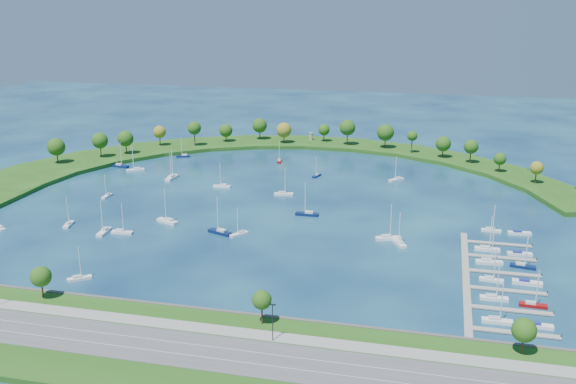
% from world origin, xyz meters
% --- Properties ---
extents(ground, '(700.00, 700.00, 0.00)m').
position_xyz_m(ground, '(0.00, 0.00, 0.00)').
color(ground, '#071B43').
rests_on(ground, ground).
extents(south_shoreline, '(420.00, 43.10, 11.60)m').
position_xyz_m(south_shoreline, '(0.03, -122.88, 1.00)').
color(south_shoreline, '#204913').
rests_on(south_shoreline, ground).
extents(breakwater, '(286.74, 247.64, 2.00)m').
position_xyz_m(breakwater, '(-46.33, 48.72, 0.99)').
color(breakwater, '#204913').
rests_on(breakwater, ground).
extents(breakwater_trees, '(242.71, 92.20, 14.82)m').
position_xyz_m(breakwater_trees, '(-23.39, 87.93, 10.47)').
color(breakwater_trees, '#382314').
rests_on(breakwater_trees, breakwater).
extents(harbor_tower, '(2.60, 2.60, 4.50)m').
position_xyz_m(harbor_tower, '(-8.76, 120.74, 4.30)').
color(harbor_tower, gray).
rests_on(harbor_tower, breakwater).
extents(dock_system, '(24.28, 82.00, 1.60)m').
position_xyz_m(dock_system, '(85.30, -61.00, 0.35)').
color(dock_system, gray).
rests_on(dock_system, ground).
extents(moored_boat_0, '(9.30, 2.80, 13.59)m').
position_xyz_m(moored_boat_0, '(17.12, -12.35, 0.96)').
color(moored_boat_0, '#0A1A44').
rests_on(moored_boat_0, ground).
extents(moored_boat_1, '(2.52, 8.62, 12.62)m').
position_xyz_m(moored_boat_1, '(-58.28, 27.32, 0.92)').
color(moored_boat_1, white).
rests_on(moored_boat_1, ground).
extents(moored_boat_2, '(9.91, 6.01, 14.09)m').
position_xyz_m(moored_boat_2, '(-9.92, -40.67, 0.97)').
color(moored_boat_2, '#0A1A44').
rests_on(moored_boat_2, ground).
extents(moored_boat_3, '(9.22, 4.05, 13.11)m').
position_xyz_m(moored_boat_3, '(-92.79, 41.43, 0.94)').
color(moored_boat_3, '#0A1A44').
rests_on(moored_boat_3, ground).
extents(moored_boat_4, '(7.05, 6.26, 10.87)m').
position_xyz_m(moored_boat_4, '(-38.73, -90.04, 0.88)').
color(moored_boat_4, white).
rests_on(moored_boat_4, ground).
extents(moored_boat_5, '(5.76, 8.18, 11.84)m').
position_xyz_m(moored_boat_5, '(55.65, -36.28, 0.90)').
color(moored_boat_5, white).
rests_on(moored_boat_5, ground).
extents(moored_boat_6, '(7.20, 7.45, 11.90)m').
position_xyz_m(moored_boat_6, '(47.85, 48.76, 0.90)').
color(moored_boat_6, white).
rests_on(moored_boat_6, ground).
extents(moored_boat_7, '(2.07, 6.85, 10.00)m').
position_xyz_m(moored_boat_7, '(-73.63, -8.12, 0.86)').
color(moored_boat_7, white).
rests_on(moored_boat_7, ground).
extents(moored_boat_8, '(8.21, 2.72, 11.90)m').
position_xyz_m(moored_boat_8, '(-45.43, -48.93, 0.90)').
color(moored_boat_8, white).
rests_on(moored_boat_8, ground).
extents(moored_boat_9, '(3.17, 9.01, 13.00)m').
position_xyz_m(moored_boat_9, '(-52.04, -50.21, 0.94)').
color(moored_boat_9, white).
rests_on(moored_boat_9, ground).
extents(moored_boat_10, '(3.54, 10.17, 14.68)m').
position_xyz_m(moored_boat_10, '(-57.79, 26.47, 0.99)').
color(moored_boat_10, white).
rests_on(moored_boat_10, ground).
extents(moored_boat_11, '(3.66, 6.85, 9.70)m').
position_xyz_m(moored_boat_11, '(9.33, 46.95, 0.85)').
color(moored_boat_11, '#0A1A44').
rests_on(moored_boat_11, ground).
extents(moored_boat_12, '(8.70, 7.25, 13.12)m').
position_xyz_m(moored_boat_12, '(-81.78, 36.04, 0.94)').
color(moored_boat_12, white).
rests_on(moored_boat_12, ground).
extents(moored_boat_13, '(9.53, 5.52, 13.53)m').
position_xyz_m(moored_boat_13, '(51.16, -32.25, 0.95)').
color(moored_boat_13, white).
rests_on(moored_boat_13, ground).
extents(moored_boat_14, '(6.07, 7.07, 10.77)m').
position_xyz_m(moored_boat_14, '(-2.48, -40.49, 0.87)').
color(moored_boat_14, white).
rests_on(moored_boat_14, ground).
extents(moored_boat_15, '(7.62, 4.68, 10.85)m').
position_xyz_m(moored_boat_15, '(-69.78, 69.77, 0.87)').
color(moored_boat_15, '#0A1A44').
rests_on(moored_boat_15, ground).
extents(moored_boat_16, '(8.25, 3.05, 11.86)m').
position_xyz_m(moored_boat_16, '(-29.42, 18.07, 0.90)').
color(moored_boat_16, white).
rests_on(moored_boat_16, ground).
extents(moored_boat_17, '(8.78, 4.21, 12.44)m').
position_xyz_m(moored_boat_17, '(1.11, 12.62, 0.92)').
color(moored_boat_17, white).
rests_on(moored_boat_17, ground).
extents(moored_boat_18, '(3.62, 7.78, 11.03)m').
position_xyz_m(moored_boat_18, '(-69.42, -45.84, 0.88)').
color(moored_boat_18, white).
rests_on(moored_boat_18, ground).
extents(moored_boat_20, '(3.39, 7.75, 11.01)m').
position_xyz_m(moored_boat_20, '(-15.81, 71.46, 0.88)').
color(moored_boat_20, maroon).
rests_on(moored_boat_20, ground).
extents(moored_boat_21, '(9.80, 6.18, 13.99)m').
position_xyz_m(moored_boat_21, '(-33.80, -33.75, 0.97)').
color(moored_boat_21, white).
rests_on(moored_boat_21, ground).
extents(docked_boat_0, '(8.16, 2.31, 11.98)m').
position_xyz_m(docked_boat_0, '(85.52, -88.76, 0.91)').
color(docked_boat_0, white).
rests_on(docked_boat_0, ground).
extents(docked_boat_1, '(7.73, 2.27, 1.57)m').
position_xyz_m(docked_boat_1, '(95.99, -88.91, 0.58)').
color(docked_boat_1, white).
rests_on(docked_boat_1, ground).
extents(docked_boat_2, '(8.09, 2.49, 11.80)m').
position_xyz_m(docked_boat_2, '(85.52, -74.41, 0.90)').
color(docked_boat_2, white).
rests_on(docked_boat_2, ground).
extents(docked_boat_3, '(7.79, 2.47, 11.33)m').
position_xyz_m(docked_boat_3, '(96.03, -76.46, 0.89)').
color(docked_boat_3, maroon).
rests_on(docked_boat_3, ground).
extents(docked_boat_4, '(7.51, 2.92, 10.76)m').
position_xyz_m(docked_boat_4, '(85.54, -61.04, 0.87)').
color(docked_boat_4, white).
rests_on(docked_boat_4, ground).
extents(docked_boat_5, '(9.04, 3.10, 1.81)m').
position_xyz_m(docked_boat_5, '(95.97, -60.93, 0.67)').
color(docked_boat_5, white).
rests_on(docked_boat_5, ground).
extents(docked_boat_6, '(8.89, 3.03, 12.85)m').
position_xyz_m(docked_boat_6, '(85.51, -46.93, 0.93)').
color(docked_boat_6, white).
rests_on(docked_boat_6, ground).
extents(docked_boat_7, '(8.31, 3.51, 11.83)m').
position_xyz_m(docked_boat_7, '(96.02, -47.75, 0.90)').
color(docked_boat_7, '#0A1A44').
rests_on(docked_boat_7, ground).
extents(docked_boat_8, '(8.61, 2.57, 12.59)m').
position_xyz_m(docked_boat_8, '(85.51, -34.97, 0.92)').
color(docked_boat_8, white).
rests_on(docked_boat_8, ground).
extents(docked_boat_9, '(8.42, 3.04, 1.68)m').
position_xyz_m(docked_boat_9, '(95.98, -36.88, 0.62)').
color(docked_boat_9, white).
rests_on(docked_boat_9, ground).
extents(docked_boat_10, '(7.29, 2.34, 10.59)m').
position_xyz_m(docked_boat_10, '(87.94, -14.67, 0.87)').
color(docked_boat_10, white).
rests_on(docked_boat_10, ground).
extents(docked_boat_11, '(8.53, 3.18, 1.70)m').
position_xyz_m(docked_boat_11, '(97.88, -15.44, 0.62)').
color(docked_boat_11, white).
rests_on(docked_boat_11, ground).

